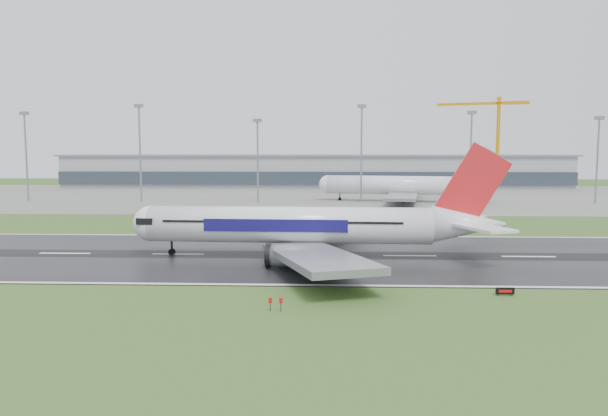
{
  "coord_description": "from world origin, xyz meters",
  "views": [
    {
      "loc": [
        5.53,
        -96.35,
        18.11
      ],
      "look_at": [
        1.41,
        12.0,
        7.0
      ],
      "focal_mm": 33.61,
      "sensor_mm": 36.0,
      "label": 1
    }
  ],
  "objects": [
    {
      "name": "floodmast_3",
      "position": [
        17.76,
        100.0,
        16.15
      ],
      "size": [
        0.64,
        0.64,
        32.31
      ],
      "primitive_type": "cylinder",
      "color": "gray",
      "rests_on": "ground"
    },
    {
      "name": "runway",
      "position": [
        0.0,
        0.0,
        0.05
      ],
      "size": [
        400.0,
        45.0,
        0.1
      ],
      "primitive_type": "cube",
      "color": "black",
      "rests_on": "ground"
    },
    {
      "name": "floodmast_4",
      "position": [
        54.9,
        100.0,
        15.03
      ],
      "size": [
        0.64,
        0.64,
        30.07
      ],
      "primitive_type": "cylinder",
      "color": "gray",
      "rests_on": "ground"
    },
    {
      "name": "main_airliner",
      "position": [
        3.86,
        -1.73,
        9.3
      ],
      "size": [
        64.41,
        61.55,
        18.4
      ],
      "primitive_type": null,
      "rotation": [
        0.0,
        0.0,
        -0.04
      ],
      "color": "white",
      "rests_on": "runway"
    },
    {
      "name": "tower_crane",
      "position": [
        93.61,
        200.0,
        22.38
      ],
      "size": [
        44.13,
        15.58,
        44.75
      ],
      "primitive_type": null,
      "rotation": [
        0.0,
        0.0,
        -0.3
      ],
      "color": "#CF8705",
      "rests_on": "ground"
    },
    {
      "name": "floodmast_2",
      "position": [
        -17.96,
        100.0,
        13.78
      ],
      "size": [
        0.64,
        0.64,
        27.55
      ],
      "primitive_type": "cylinder",
      "color": "gray",
      "rests_on": "ground"
    },
    {
      "name": "floodmast_5",
      "position": [
        97.37,
        100.0,
        14.09
      ],
      "size": [
        0.64,
        0.64,
        28.17
      ],
      "primitive_type": "cylinder",
      "color": "gray",
      "rests_on": "ground"
    },
    {
      "name": "parked_airliner",
      "position": [
        32.45,
        102.7,
        9.28
      ],
      "size": [
        72.43,
        68.97,
        18.4
      ],
      "primitive_type": null,
      "rotation": [
        0.0,
        0.0,
        -0.18
      ],
      "color": "silver",
      "rests_on": "apron"
    },
    {
      "name": "floodmast_0",
      "position": [
        -99.57,
        100.0,
        15.1
      ],
      "size": [
        0.64,
        0.64,
        30.2
      ],
      "primitive_type": "cylinder",
      "color": "gray",
      "rests_on": "ground"
    },
    {
      "name": "runway_sign",
      "position": [
        27.96,
        -26.02,
        0.52
      ],
      "size": [
        2.31,
        0.32,
        1.04
      ],
      "primitive_type": null,
      "rotation": [
        0.0,
        0.0,
        -0.03
      ],
      "color": "black",
      "rests_on": "ground"
    },
    {
      "name": "ground",
      "position": [
        0.0,
        0.0,
        0.0
      ],
      "size": [
        520.0,
        520.0,
        0.0
      ],
      "primitive_type": "plane",
      "color": "#31531E",
      "rests_on": "ground"
    },
    {
      "name": "terminal",
      "position": [
        0.0,
        185.0,
        7.5
      ],
      "size": [
        240.0,
        36.0,
        15.0
      ],
      "primitive_type": "cube",
      "color": "gray",
      "rests_on": "ground"
    },
    {
      "name": "apron",
      "position": [
        0.0,
        125.0,
        0.04
      ],
      "size": [
        400.0,
        130.0,
        0.08
      ],
      "primitive_type": "cube",
      "color": "slate",
      "rests_on": "ground"
    },
    {
      "name": "floodmast_1",
      "position": [
        -59.07,
        100.0,
        16.32
      ],
      "size": [
        0.64,
        0.64,
        32.64
      ],
      "primitive_type": "cylinder",
      "color": "gray",
      "rests_on": "ground"
    }
  ]
}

